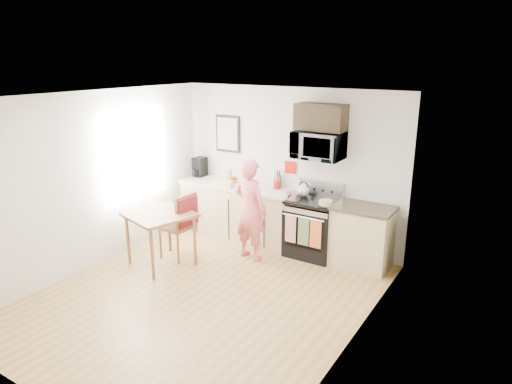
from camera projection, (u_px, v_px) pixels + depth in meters
The scene contains 28 objects.
floor at pixel (204, 296), 6.04m from camera, with size 4.60×4.60×0.00m, color #9C6C3C.
back_wall at pixel (288, 167), 7.54m from camera, with size 4.00×0.04×2.60m, color beige.
front_wall at pixel (27, 275), 3.81m from camera, with size 4.00×0.04×2.60m, color beige.
left_wall at pixel (94, 181), 6.69m from camera, with size 0.04×4.60×2.60m, color beige.
right_wall at pixel (354, 235), 4.66m from camera, with size 0.04×4.60×2.60m, color beige.
ceiling at pixel (197, 97), 5.31m from camera, with size 4.00×4.60×0.04m, color white.
window at pixel (135, 155), 7.25m from camera, with size 0.06×1.40×1.50m.
cabinet_left at pixel (239, 212), 7.95m from camera, with size 2.10×0.60×0.90m, color #D6C389.
countertop_left at pixel (238, 186), 7.81m from camera, with size 2.14×0.64×0.04m, color #F0E9CE.
cabinet_right at pixel (362, 238), 6.81m from camera, with size 0.84×0.60×0.90m, color #D6C389.
countertop_right at pixel (364, 208), 6.68m from camera, with size 0.88×0.64×0.04m, color black.
range at pixel (313, 229), 7.20m from camera, with size 0.76×0.70×1.16m.
microwave at pixel (319, 145), 6.91m from camera, with size 0.76×0.51×0.42m, color silver.
upper_cabinet at pixel (321, 117), 6.83m from camera, with size 0.76×0.35×0.40m, color black.
wall_art at pixel (228, 134), 8.01m from camera, with size 0.50×0.04×0.65m.
wall_trivet at pixel (290, 167), 7.50m from camera, with size 0.20×0.02×0.20m, color #AC140E.
person at pixel (250, 210), 6.98m from camera, with size 0.58×0.38×1.60m, color #DA3C40.
dining_table at pixel (160, 219), 6.78m from camera, with size 0.94×0.94×0.82m.
chair at pixel (184, 218), 6.97m from camera, with size 0.51×0.46×1.06m.
knife_block at pixel (278, 182), 7.63m from camera, with size 0.09×0.13×0.21m, color brown.
utensil_crock at pixel (276, 181), 7.55m from camera, with size 0.11×0.11×0.32m.
fruit_bowl at pixel (233, 180), 7.99m from camera, with size 0.25×0.25×0.10m.
milk_carton at pixel (229, 177), 7.91m from camera, with size 0.09×0.09×0.23m, color tan.
coffee_maker at pixel (199, 167), 8.35m from camera, with size 0.20×0.30×0.35m.
bread_bag at pixel (225, 184), 7.68m from camera, with size 0.30×0.14×0.11m, color #D8B371.
cake at pixel (326, 203), 6.76m from camera, with size 0.24×0.24×0.08m.
kettle at pixel (303, 190), 7.21m from camera, with size 0.19×0.19×0.24m.
pot at pixel (293, 196), 7.05m from camera, with size 0.22×0.38×0.11m.
Camera 1 is at (3.45, -4.21, 3.05)m, focal length 32.00 mm.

